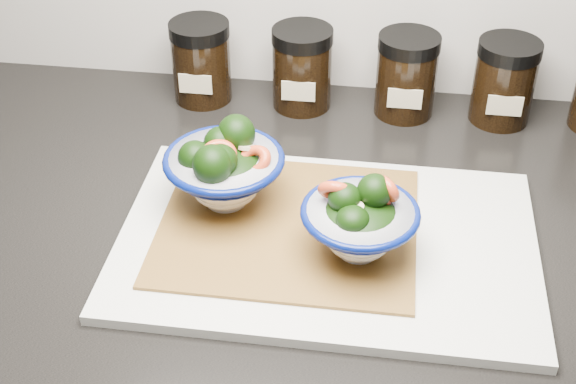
# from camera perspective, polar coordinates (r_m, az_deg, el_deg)

# --- Properties ---
(countertop) EXTENTS (3.50, 0.60, 0.04)m
(countertop) POSITION_cam_1_polar(r_m,az_deg,el_deg) (0.93, 10.31, -3.19)
(countertop) COLOR black
(countertop) RESTS_ON cabinet
(cutting_board) EXTENTS (0.45, 0.30, 0.01)m
(cutting_board) POSITION_cam_1_polar(r_m,az_deg,el_deg) (0.87, 2.78, -3.60)
(cutting_board) COLOR silver
(cutting_board) RESTS_ON countertop
(bamboo_mat) EXTENTS (0.28, 0.24, 0.00)m
(bamboo_mat) POSITION_cam_1_polar(r_m,az_deg,el_deg) (0.88, 0.00, -2.39)
(bamboo_mat) COLOR olive
(bamboo_mat) RESTS_ON cutting_board
(bowl_left) EXTENTS (0.14, 0.14, 0.10)m
(bowl_left) POSITION_cam_1_polar(r_m,az_deg,el_deg) (0.89, -4.59, 1.63)
(bowl_left) COLOR white
(bowl_left) RESTS_ON bamboo_mat
(bowl_right) EXTENTS (0.12, 0.12, 0.10)m
(bowl_right) POSITION_cam_1_polar(r_m,az_deg,el_deg) (0.82, 5.10, -2.14)
(bowl_right) COLOR white
(bowl_right) RESTS_ON bamboo_mat
(spice_jar_a) EXTENTS (0.08, 0.08, 0.11)m
(spice_jar_a) POSITION_cam_1_polar(r_m,az_deg,el_deg) (1.12, -6.19, 9.23)
(spice_jar_a) COLOR black
(spice_jar_a) RESTS_ON countertop
(spice_jar_b) EXTENTS (0.08, 0.08, 0.11)m
(spice_jar_b) POSITION_cam_1_polar(r_m,az_deg,el_deg) (1.09, 1.01, 8.81)
(spice_jar_b) COLOR black
(spice_jar_b) RESTS_ON countertop
(spice_jar_c) EXTENTS (0.08, 0.08, 0.11)m
(spice_jar_c) POSITION_cam_1_polar(r_m,az_deg,el_deg) (1.09, 8.42, 8.24)
(spice_jar_c) COLOR black
(spice_jar_c) RESTS_ON countertop
(spice_jar_d) EXTENTS (0.08, 0.08, 0.11)m
(spice_jar_d) POSITION_cam_1_polar(r_m,az_deg,el_deg) (1.10, 15.13, 7.60)
(spice_jar_d) COLOR black
(spice_jar_d) RESTS_ON countertop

